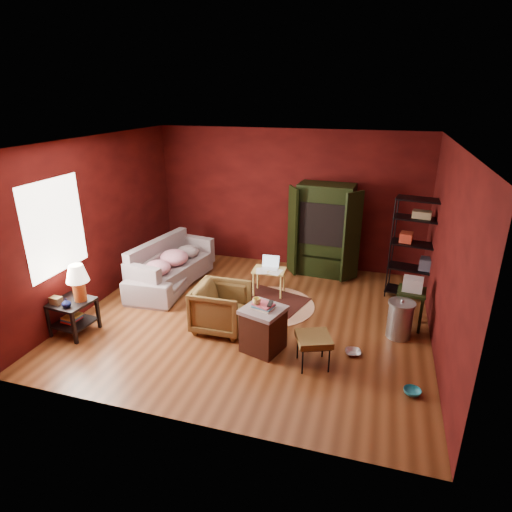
{
  "coord_description": "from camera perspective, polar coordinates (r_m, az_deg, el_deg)",
  "views": [
    {
      "loc": [
        1.82,
        -5.91,
        3.46
      ],
      "look_at": [
        0.0,
        0.2,
        1.0
      ],
      "focal_mm": 30.0,
      "sensor_mm": 36.0,
      "label": 1
    }
  ],
  "objects": [
    {
      "name": "wire_shelving",
      "position": [
        7.86,
        20.83,
        1.36
      ],
      "size": [
        0.93,
        0.52,
        1.81
      ],
      "rotation": [
        0.0,
        0.0,
        -0.16
      ],
      "color": "black",
      "rests_on": "ground"
    },
    {
      "name": "laptop_desk",
      "position": [
        7.66,
        1.77,
        -2.16
      ],
      "size": [
        0.59,
        0.48,
        0.71
      ],
      "rotation": [
        0.0,
        0.0,
        0.05
      ],
      "color": "#ECCD6C",
      "rests_on": "ground"
    },
    {
      "name": "side_table",
      "position": [
        6.94,
        -23.01,
        -4.54
      ],
      "size": [
        0.6,
        0.6,
        1.1
      ],
      "rotation": [
        0.0,
        0.0,
        -0.1
      ],
      "color": "black",
      "rests_on": "ground"
    },
    {
      "name": "sofa_cushions",
      "position": [
        8.23,
        -11.43,
        -1.26
      ],
      "size": [
        1.03,
        1.98,
        0.79
      ],
      "rotation": [
        0.0,
        0.0,
        -0.15
      ],
      "color": "gray",
      "rests_on": "sofa"
    },
    {
      "name": "hamper",
      "position": [
        6.11,
        0.97,
        -9.6
      ],
      "size": [
        0.67,
        0.67,
        0.75
      ],
      "rotation": [
        0.0,
        0.0,
        -0.3
      ],
      "color": "#3D180E",
      "rests_on": "ground"
    },
    {
      "name": "trash_can",
      "position": [
        6.78,
        18.64,
        -7.99
      ],
      "size": [
        0.49,
        0.49,
        0.62
      ],
      "rotation": [
        0.0,
        0.0,
        -0.27
      ],
      "color": "#A3A5AB",
      "rests_on": "ground"
    },
    {
      "name": "sofa",
      "position": [
        8.25,
        -11.47,
        -0.9
      ],
      "size": [
        0.78,
        2.23,
        0.86
      ],
      "primitive_type": "imported",
      "rotation": [
        0.0,
        0.0,
        1.63
      ],
      "color": "gray",
      "rests_on": "ground"
    },
    {
      "name": "room",
      "position": [
        6.52,
        -0.87,
        2.69
      ],
      "size": [
        5.54,
        5.04,
        2.84
      ],
      "color": "brown",
      "rests_on": "ground"
    },
    {
      "name": "vase",
      "position": [
        6.81,
        -23.97,
        -5.76
      ],
      "size": [
        0.18,
        0.18,
        0.13
      ],
      "primitive_type": "imported",
      "rotation": [
        0.0,
        0.0,
        -0.38
      ],
      "color": "#0C133F",
      "rests_on": "side_table"
    },
    {
      "name": "rug_round",
      "position": [
        7.44,
        1.96,
        -6.59
      ],
      "size": [
        1.99,
        1.99,
        0.01
      ],
      "rotation": [
        0.0,
        0.0,
        0.41
      ],
      "color": "beige",
      "rests_on": "ground"
    },
    {
      "name": "pet_bowl_turquoise",
      "position": [
        5.75,
        20.19,
        -16.07
      ],
      "size": [
        0.22,
        0.1,
        0.21
      ],
      "primitive_type": "imported",
      "rotation": [
        0.0,
        0.0,
        0.14
      ],
      "color": "teal",
      "rests_on": "ground"
    },
    {
      "name": "small_stand",
      "position": [
        6.99,
        20.08,
        -4.33
      ],
      "size": [
        0.45,
        0.45,
        0.82
      ],
      "rotation": [
        0.0,
        0.0,
        -0.11
      ],
      "color": "black",
      "rests_on": "ground"
    },
    {
      "name": "mug",
      "position": [
        5.88,
        0.09,
        -5.93
      ],
      "size": [
        0.14,
        0.13,
        0.12
      ],
      "primitive_type": "imported",
      "rotation": [
        0.0,
        0.0,
        -0.37
      ],
      "color": "#E6D070",
      "rests_on": "hamper"
    },
    {
      "name": "rug_oriental",
      "position": [
        7.62,
        1.7,
        -5.78
      ],
      "size": [
        1.45,
        1.16,
        0.01
      ],
      "rotation": [
        0.0,
        0.0,
        -0.28
      ],
      "color": "#441712",
      "rests_on": "ground"
    },
    {
      "name": "pet_bowl_steel",
      "position": [
        6.27,
        12.86,
        -11.8
      ],
      "size": [
        0.23,
        0.1,
        0.22
      ],
      "primitive_type": "imported",
      "rotation": [
        0.0,
        0.0,
        0.2
      ],
      "color": "silver",
      "rests_on": "ground"
    },
    {
      "name": "tv_armoire",
      "position": [
        8.49,
        9.07,
        3.63
      ],
      "size": [
        1.44,
        0.81,
        1.82
      ],
      "rotation": [
        0.0,
        0.0,
        -0.07
      ],
      "color": "black",
      "rests_on": "ground"
    },
    {
      "name": "footstool",
      "position": [
        5.8,
        7.7,
        -11.04
      ],
      "size": [
        0.57,
        0.57,
        0.45
      ],
      "rotation": [
        0.0,
        0.0,
        0.38
      ],
      "color": "black",
      "rests_on": "ground"
    },
    {
      "name": "armchair",
      "position": [
        6.6,
        -4.65,
        -6.6
      ],
      "size": [
        0.74,
        0.79,
        0.8
      ],
      "primitive_type": "imported",
      "rotation": [
        0.0,
        0.0,
        1.58
      ],
      "color": "black",
      "rests_on": "ground"
    }
  ]
}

